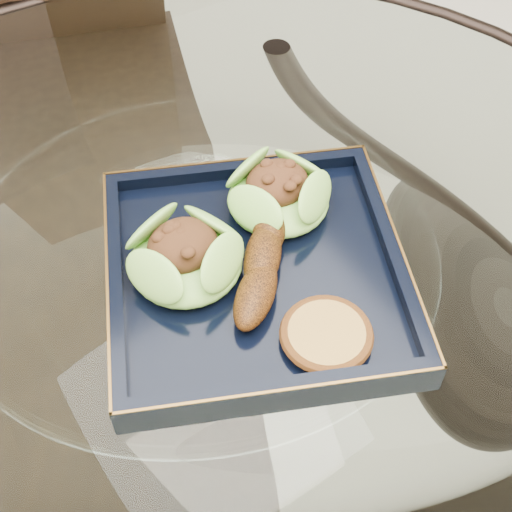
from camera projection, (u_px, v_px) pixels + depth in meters
dining_table at (210, 373)px, 0.80m from camera, size 1.13×1.13×0.77m
dining_chair at (59, 174)px, 1.09m from camera, size 0.54×0.54×0.96m
navy_plate at (256, 276)px, 0.66m from camera, size 0.36×0.36×0.02m
lettuce_wrap_left at (186, 258)px, 0.64m from camera, size 0.11×0.11×0.04m
lettuce_wrap_right at (278, 195)px, 0.69m from camera, size 0.10×0.10×0.04m
roasted_plantain at (263, 256)px, 0.65m from camera, size 0.13×0.14×0.03m
crumb_patty at (326, 336)px, 0.60m from camera, size 0.08×0.08×0.01m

